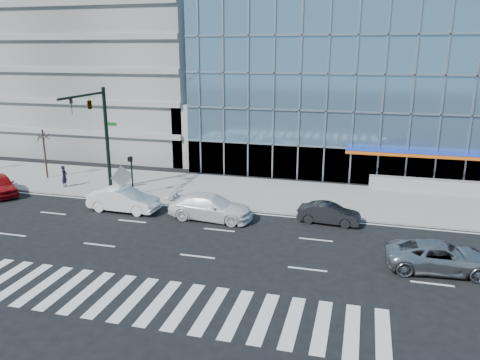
% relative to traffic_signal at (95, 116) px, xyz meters
% --- Properties ---
extents(ground, '(160.00, 160.00, 0.00)m').
position_rel_traffic_signal_xyz_m(ground, '(11.00, -4.57, -6.16)').
color(ground, black).
rests_on(ground, ground).
extents(sidewalk, '(120.00, 8.00, 0.15)m').
position_rel_traffic_signal_xyz_m(sidewalk, '(11.00, 3.43, -6.09)').
color(sidewalk, gray).
rests_on(sidewalk, ground).
extents(theatre_building, '(42.00, 26.00, 15.00)m').
position_rel_traffic_signal_xyz_m(theatre_building, '(25.00, 21.43, 1.34)').
color(theatre_building, '#6992AF').
rests_on(theatre_building, ground).
extents(parking_garage, '(24.00, 24.00, 20.00)m').
position_rel_traffic_signal_xyz_m(parking_garage, '(-9.00, 21.43, 3.84)').
color(parking_garage, gray).
rests_on(parking_garage, ground).
extents(ramp_block, '(6.00, 8.00, 6.00)m').
position_rel_traffic_signal_xyz_m(ramp_block, '(5.00, 13.43, -3.16)').
color(ramp_block, gray).
rests_on(ramp_block, ground).
extents(traffic_signal, '(1.14, 5.74, 8.00)m').
position_rel_traffic_signal_xyz_m(traffic_signal, '(0.00, 0.00, 0.00)').
color(traffic_signal, black).
rests_on(traffic_signal, sidewalk).
extents(ped_signal_post, '(0.30, 0.33, 3.00)m').
position_rel_traffic_signal_xyz_m(ped_signal_post, '(2.50, 0.37, -4.02)').
color(ped_signal_post, black).
rests_on(ped_signal_post, sidewalk).
extents(street_tree_near, '(1.10, 1.10, 4.23)m').
position_rel_traffic_signal_xyz_m(street_tree_near, '(-7.00, 2.93, -2.39)').
color(street_tree_near, '#332319').
rests_on(street_tree_near, sidewalk).
extents(silver_suv, '(5.55, 2.90, 1.49)m').
position_rel_traffic_signal_xyz_m(silver_suv, '(23.50, -6.95, -5.42)').
color(silver_suv, '#ACACB1').
rests_on(silver_suv, ground).
extents(white_suv, '(5.80, 2.61, 1.65)m').
position_rel_traffic_signal_xyz_m(white_suv, '(9.85, -2.77, -5.34)').
color(white_suv, white).
rests_on(white_suv, ground).
extents(white_sedan, '(5.03, 1.87, 1.64)m').
position_rel_traffic_signal_xyz_m(white_sedan, '(3.50, -2.83, -5.34)').
color(white_sedan, white).
rests_on(white_sedan, ground).
extents(dark_sedan, '(4.09, 1.72, 1.31)m').
position_rel_traffic_signal_xyz_m(dark_sedan, '(17.50, -1.57, -5.51)').
color(dark_sedan, black).
rests_on(dark_sedan, ground).
extents(red_sedan, '(4.86, 4.28, 1.59)m').
position_rel_traffic_signal_xyz_m(red_sedan, '(-7.64, -1.88, -5.37)').
color(red_sedan, '#A40C10').
rests_on(red_sedan, ground).
extents(pedestrian, '(0.54, 0.71, 1.75)m').
position_rel_traffic_signal_xyz_m(pedestrian, '(-3.81, 0.90, -5.14)').
color(pedestrian, black).
rests_on(pedestrian, sidewalk).
extents(tilted_panel, '(1.53, 1.12, 1.84)m').
position_rel_traffic_signal_xyz_m(tilted_panel, '(0.87, 1.81, -5.10)').
color(tilted_panel, '#9A9A9A').
rests_on(tilted_panel, sidewalk).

